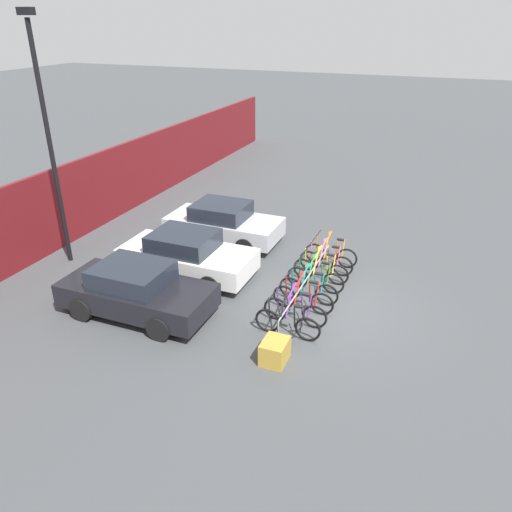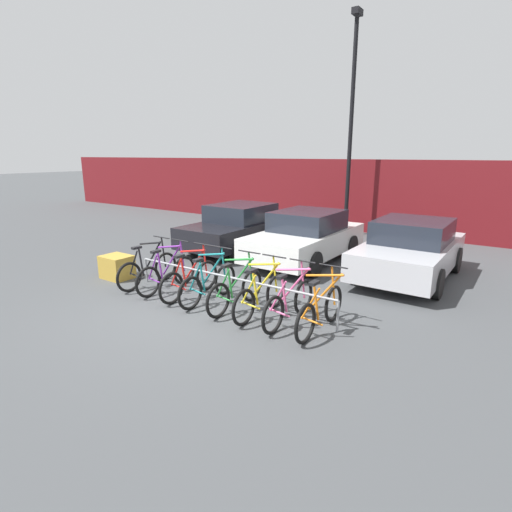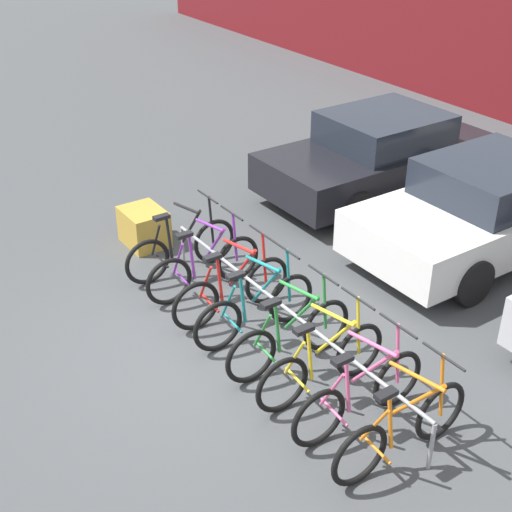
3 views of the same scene
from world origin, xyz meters
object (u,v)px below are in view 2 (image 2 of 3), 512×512
bicycle_black (148,269)px  bicycle_yellow (261,296)px  car_black (240,227)px  car_white (306,237)px  lamp_post (351,118)px  cargo_crate (117,267)px  bicycle_red (190,279)px  bicycle_green (236,290)px  bike_rack (226,279)px  bicycle_pink (289,303)px  bicycle_orange (320,310)px  bicycle_teal (209,284)px  bicycle_purple (167,274)px  car_silver (410,250)px

bicycle_black → bicycle_yellow: (3.07, 0.00, 0.00)m
car_black → car_white: bearing=-4.0°
lamp_post → cargo_crate: lamp_post is taller
bicycle_red → lamp_post: lamp_post is taller
bicycle_green → bicycle_yellow: same height
bike_rack → car_black: car_black is taller
bicycle_pink → bicycle_orange: same height
bicycle_pink → lamp_post: (-2.26, 7.97, 3.70)m
cargo_crate → lamp_post: bearing=73.0°
bicycle_yellow → bicycle_teal: bearing=178.9°
bicycle_teal → cargo_crate: bicycle_teal is taller
car_white → lamp_post: (-0.53, 4.08, 3.39)m
bicycle_black → car_black: car_black is taller
bicycle_green → bicycle_teal: bearing=176.6°
bicycle_red → bicycle_teal: same height
bicycle_yellow → bicycle_pink: size_ratio=1.00×
bike_rack → bicycle_orange: bicycle_orange is taller
bicycle_red → bicycle_yellow: size_ratio=1.00×
bike_rack → bicycle_purple: 1.54m
bicycle_black → bicycle_green: (2.49, 0.00, 0.00)m
lamp_post → car_silver: bearing=-50.7°
bike_rack → car_white: (-0.20, 3.74, 0.19)m
bike_rack → bicycle_red: (-0.84, -0.15, -0.12)m
bicycle_purple → car_black: bearing=108.1°
bicycle_red → bicycle_yellow: bearing=-1.5°
bicycle_red → car_silver: 5.23m
bicycle_red → car_silver: bearing=48.1°
bicycle_orange → bicycle_pink: bearing=-177.0°
bicycle_purple → bicycle_teal: size_ratio=1.00×
bicycle_pink → car_silver: bearing=71.9°
bicycle_yellow → lamp_post: (-1.66, 7.97, 3.70)m
bicycle_green → lamp_post: lamp_post is taller
bicycle_pink → lamp_post: bearing=102.0°
bicycle_red → cargo_crate: size_ratio=2.44×
bicycle_purple → car_white: (1.32, 3.89, 0.31)m
bicycle_orange → cargo_crate: (-5.32, -0.06, -0.10)m
bicycle_teal → bicycle_green: size_ratio=1.00×
bicycle_yellow → bicycle_pink: 0.60m
bicycle_teal → bike_rack: bearing=25.2°
bicycle_red → car_white: size_ratio=0.42×
bike_rack → lamp_post: bearing=95.3°
bicycle_green → car_black: size_ratio=0.42×
car_black → lamp_post: bearing=64.3°
bicycle_orange → car_silver: bearing=87.1°
car_white → car_silver: (2.75, 0.08, -0.00)m
car_black → bicycle_red: bearing=-66.5°
bicycle_teal → car_white: (0.13, 3.89, 0.31)m
bicycle_red → car_black: (-1.77, 4.06, 0.31)m
bicycle_teal → lamp_post: bearing=93.8°
lamp_post → bicycle_purple: bearing=-95.7°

